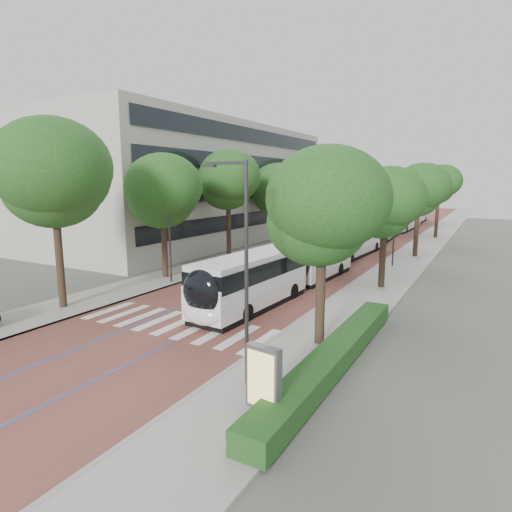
{
  "coord_description": "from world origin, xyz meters",
  "views": [
    {
      "loc": [
        14.24,
        -15.62,
        7.44
      ],
      "look_at": [
        0.38,
        9.17,
        2.4
      ],
      "focal_mm": 30.0,
      "sensor_mm": 36.0,
      "label": 1
    }
  ],
  "objects": [
    {
      "name": "lane_line_left",
      "position": [
        -1.6,
        40.0,
        0.02
      ],
      "size": [
        0.12,
        126.0,
        0.01
      ],
      "primitive_type": "cube",
      "color": "#2356B2",
      "rests_on": "road"
    },
    {
      "name": "lane_line_right",
      "position": [
        1.6,
        40.0,
        0.02
      ],
      "size": [
        0.12,
        126.0,
        0.01
      ],
      "primitive_type": "cube",
      "color": "#2356B2",
      "rests_on": "road"
    },
    {
      "name": "streetlight_far",
      "position": [
        6.62,
        22.0,
        4.82
      ],
      "size": [
        1.82,
        0.2,
        8.0
      ],
      "color": "#303032",
      "rests_on": "sidewalk_right"
    },
    {
      "name": "bus_queued_3",
      "position": [
        1.93,
        64.4,
        1.62
      ],
      "size": [
        2.73,
        12.44,
        3.2
      ],
      "rotation": [
        0.0,
        0.0,
        0.02
      ],
      "color": "silver",
      "rests_on": "ground"
    },
    {
      "name": "bus_queued_1",
      "position": [
        1.9,
        38.91,
        1.62
      ],
      "size": [
        3.03,
        12.49,
        3.2
      ],
      "rotation": [
        0.0,
        0.0,
        0.04
      ],
      "color": "silver",
      "rests_on": "ground"
    },
    {
      "name": "streetlight_near",
      "position": [
        6.62,
        -3.0,
        4.82
      ],
      "size": [
        1.82,
        0.2,
        8.0
      ],
      "color": "#303032",
      "rests_on": "sidewalk_right"
    },
    {
      "name": "road",
      "position": [
        0.0,
        40.0,
        0.01
      ],
      "size": [
        11.0,
        140.0,
        0.02
      ],
      "primitive_type": "cube",
      "color": "brown",
      "rests_on": "ground"
    },
    {
      "name": "zebra_crossing",
      "position": [
        0.2,
        1.0,
        0.03
      ],
      "size": [
        10.55,
        3.6,
        0.01
      ],
      "color": "silver",
      "rests_on": "ground"
    },
    {
      "name": "ad_panel",
      "position": [
        8.51,
        -4.88,
        1.38
      ],
      "size": [
        1.18,
        0.51,
        2.39
      ],
      "rotation": [
        0.0,
        0.0,
        -0.13
      ],
      "color": "#59595B",
      "rests_on": "sidewalk_right"
    },
    {
      "name": "trees_right",
      "position": [
        7.7,
        21.07,
        6.18
      ],
      "size": [
        5.33,
        47.12,
        8.84
      ],
      "color": "black",
      "rests_on": "ground"
    },
    {
      "name": "sidewalk_right",
      "position": [
        7.5,
        40.0,
        0.06
      ],
      "size": [
        4.0,
        140.0,
        0.12
      ],
      "primitive_type": "cube",
      "color": "gray",
      "rests_on": "ground"
    },
    {
      "name": "sidewalk_left",
      "position": [
        -7.5,
        40.0,
        0.06
      ],
      "size": [
        4.0,
        140.0,
        0.12
      ],
      "primitive_type": "cube",
      "color": "gray",
      "rests_on": "ground"
    },
    {
      "name": "ground",
      "position": [
        0.0,
        0.0,
        0.0
      ],
      "size": [
        160.0,
        160.0,
        0.0
      ],
      "primitive_type": "plane",
      "color": "#51544C",
      "rests_on": "ground"
    },
    {
      "name": "trees_left",
      "position": [
        -7.5,
        25.84,
        7.0
      ],
      "size": [
        6.44,
        61.43,
        10.29
      ],
      "color": "black",
      "rests_on": "ground"
    },
    {
      "name": "bus_queued_2",
      "position": [
        2.27,
        51.29,
        1.62
      ],
      "size": [
        2.97,
        12.48,
        3.2
      ],
      "rotation": [
        0.0,
        0.0,
        -0.04
      ],
      "color": "silver",
      "rests_on": "ground"
    },
    {
      "name": "kerb_right",
      "position": [
        5.6,
        40.0,
        0.06
      ],
      "size": [
        0.2,
        140.0,
        0.14
      ],
      "primitive_type": "cube",
      "color": "gray",
      "rests_on": "ground"
    },
    {
      "name": "bus_queued_0",
      "position": [
        2.11,
        25.34,
        1.62
      ],
      "size": [
        3.28,
        12.53,
        3.2
      ],
      "rotation": [
        0.0,
        0.0,
        -0.06
      ],
      "color": "silver",
      "rests_on": "ground"
    },
    {
      "name": "lamp_post_left",
      "position": [
        -6.1,
        8.0,
        4.12
      ],
      "size": [
        0.14,
        0.14,
        8.0
      ],
      "primitive_type": "cylinder",
      "color": "#303032",
      "rests_on": "sidewalk_left"
    },
    {
      "name": "lead_bus",
      "position": [
        2.33,
        9.33,
        1.63
      ],
      "size": [
        3.46,
        18.5,
        3.2
      ],
      "rotation": [
        0.0,
        0.0,
        -0.05
      ],
      "color": "black",
      "rests_on": "ground"
    },
    {
      "name": "hedge",
      "position": [
        9.1,
        0.0,
        0.52
      ],
      "size": [
        1.2,
        14.0,
        0.8
      ],
      "primitive_type": "cube",
      "color": "#153B14",
      "rests_on": "sidewalk_right"
    },
    {
      "name": "office_building",
      "position": [
        -19.47,
        28.0,
        7.0
      ],
      "size": [
        18.11,
        40.0,
        14.0
      ],
      "color": "#9F9B93",
      "rests_on": "ground"
    },
    {
      "name": "kerb_left",
      "position": [
        -5.6,
        40.0,
        0.06
      ],
      "size": [
        0.2,
        140.0,
        0.14
      ],
      "primitive_type": "cube",
      "color": "gray",
      "rests_on": "ground"
    }
  ]
}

